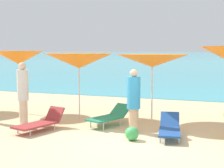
% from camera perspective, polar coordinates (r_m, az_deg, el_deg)
% --- Properties ---
extents(ground_plane, '(50.00, 100.00, 0.30)m').
position_cam_1_polar(ground_plane, '(18.24, 13.27, -2.13)').
color(ground_plane, beige).
extents(umbrella_1, '(1.88, 1.88, 2.26)m').
position_cam_1_polar(umbrella_1, '(12.65, -15.40, 4.27)').
color(umbrella_1, silver).
rests_on(umbrella_1, ground_plane).
extents(umbrella_2, '(2.34, 2.34, 2.18)m').
position_cam_1_polar(umbrella_2, '(11.27, -5.57, 3.89)').
color(umbrella_2, silver).
rests_on(umbrella_2, ground_plane).
extents(umbrella_3, '(2.27, 2.27, 2.16)m').
position_cam_1_polar(umbrella_3, '(10.66, 6.81, 3.90)').
color(umbrella_3, silver).
rests_on(umbrella_3, ground_plane).
extents(lounge_chair_1, '(1.08, 1.63, 0.59)m').
position_cam_1_polar(lounge_chair_1, '(10.28, -0.38, -5.40)').
color(lounge_chair_1, '#268C66').
rests_on(lounge_chair_1, ground_plane).
extents(lounge_chair_2, '(0.95, 1.65, 0.60)m').
position_cam_1_polar(lounge_chair_2, '(9.90, -11.94, -6.29)').
color(lounge_chair_2, '#A53333').
rests_on(lounge_chair_2, ground_plane).
extents(lounge_chair_4, '(0.80, 1.58, 0.56)m').
position_cam_1_polar(lounge_chair_4, '(9.06, 9.69, -7.30)').
color(lounge_chair_4, '#1E478C').
rests_on(lounge_chair_4, ground_plane).
extents(beachgoer_2, '(0.35, 0.35, 1.91)m').
position_cam_1_polar(beachgoer_2, '(10.90, -14.78, -1.16)').
color(beachgoer_2, beige).
rests_on(beachgoer_2, ground_plane).
extents(beachgoer_4, '(0.37, 0.37, 1.76)m').
position_cam_1_polar(beachgoer_4, '(9.37, 3.66, -2.64)').
color(beachgoer_4, '#DBAA84').
rests_on(beachgoer_4, ground_plane).
extents(beach_ball, '(0.35, 0.35, 0.35)m').
position_cam_1_polar(beach_ball, '(8.69, 3.36, -8.33)').
color(beach_ball, '#3FB259').
rests_on(beach_ball, ground_plane).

